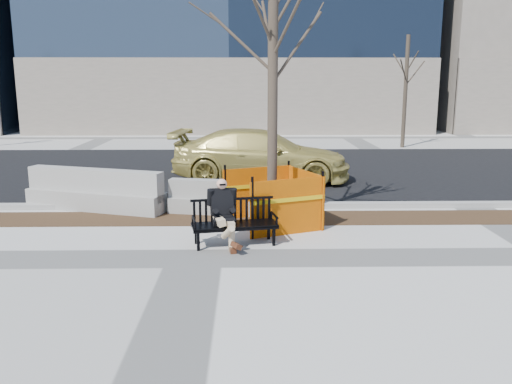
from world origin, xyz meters
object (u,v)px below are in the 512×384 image
at_px(seated_man, 223,245).
at_px(jersey_barrier_left, 97,210).
at_px(tree_fence, 272,225).
at_px(jersey_barrier_right, 229,214).
at_px(bench, 235,245).
at_px(sedan, 261,180).

height_order(seated_man, jersey_barrier_left, seated_man).
xyz_separation_m(tree_fence, jersey_barrier_left, (-3.99, 1.40, 0.00)).
height_order(seated_man, tree_fence, tree_fence).
bearing_deg(seated_man, tree_fence, 43.37).
bearing_deg(jersey_barrier_right, seated_man, -79.94).
bearing_deg(jersey_barrier_left, seated_man, -23.42).
distance_m(bench, seated_man, 0.21).
relative_size(tree_fence, jersey_barrier_left, 1.79).
bearing_deg(seated_man, jersey_barrier_left, 127.25).
relative_size(sedan, jersey_barrier_right, 1.94).
distance_m(sedan, jersey_barrier_left, 5.28).
bearing_deg(tree_fence, bench, -119.26).
bearing_deg(tree_fence, sedan, 91.03).
bearing_deg(jersey_barrier_right, sedan, 89.05).
distance_m(tree_fence, jersey_barrier_right, 1.32).
relative_size(seated_man, tree_fence, 0.20).
bearing_deg(sedan, jersey_barrier_right, 175.95).
xyz_separation_m(seated_man, jersey_barrier_left, (-3.04, 2.72, 0.00)).
bearing_deg(jersey_barrier_left, sedan, 60.90).
xyz_separation_m(bench, jersey_barrier_left, (-3.24, 2.72, 0.00)).
xyz_separation_m(seated_man, tree_fence, (0.95, 1.32, 0.00)).
bearing_deg(seated_man, sedan, 71.33).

